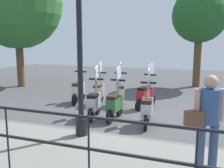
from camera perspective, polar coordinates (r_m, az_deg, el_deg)
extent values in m
plane|color=#4C4C4F|center=(7.89, 2.95, -6.89)|extent=(28.00, 28.00, 0.00)
cube|color=gray|center=(5.08, -7.98, -15.70)|extent=(2.20, 20.00, 0.15)
cube|color=slate|center=(5.95, -3.19, -11.73)|extent=(0.10, 20.00, 0.15)
cube|color=black|center=(3.89, -15.26, -6.23)|extent=(0.04, 16.00, 0.04)
cube|color=black|center=(4.04, -14.95, -12.70)|extent=(0.04, 16.00, 0.04)
cylinder|color=black|center=(3.72, -5.31, -15.28)|extent=(0.03, 0.03, 1.05)
cylinder|color=black|center=(4.49, -22.74, -11.54)|extent=(0.03, 0.03, 1.05)
cylinder|color=black|center=(5.76, -7.00, -9.60)|extent=(0.26, 0.26, 0.40)
cylinder|color=black|center=(5.45, -7.44, 10.72)|extent=(0.12, 0.12, 4.40)
cylinder|color=#384C70|center=(4.46, 22.15, -13.23)|extent=(0.14, 0.14, 0.82)
cylinder|color=#384C70|center=(4.37, 19.48, -13.53)|extent=(0.14, 0.14, 0.82)
cylinder|color=#335184|center=(4.21, 21.38, -4.73)|extent=(0.42, 0.42, 0.55)
sphere|color=tan|center=(4.13, 21.71, 0.45)|extent=(0.22, 0.22, 0.22)
cylinder|color=tan|center=(4.29, 23.82, -4.41)|extent=(0.09, 0.09, 0.52)
cylinder|color=tan|center=(4.12, 18.87, -4.65)|extent=(0.09, 0.09, 0.52)
cube|color=brown|center=(4.10, 18.21, -7.43)|extent=(0.24, 0.31, 0.24)
cylinder|color=brown|center=(13.41, -20.24, 4.66)|extent=(0.36, 0.36, 2.44)
sphere|color=#2D6B2D|center=(13.50, -20.97, 16.88)|extent=(4.39, 4.39, 4.39)
cylinder|color=brown|center=(13.25, 18.88, 4.86)|extent=(0.36, 0.36, 2.53)
sphere|color=#235B28|center=(13.28, 19.42, 14.64)|extent=(2.68, 2.68, 2.68)
cylinder|color=black|center=(7.28, 8.23, -6.76)|extent=(0.41, 0.13, 0.40)
cylinder|color=black|center=(6.49, 7.70, -8.79)|extent=(0.41, 0.13, 0.40)
cube|color=#B7BCC6|center=(6.73, 7.98, -5.65)|extent=(0.63, 0.36, 0.36)
cube|color=#B7BCC6|center=(7.00, 8.17, -4.88)|extent=(0.16, 0.31, 0.44)
cube|color=black|center=(6.60, 7.98, -3.88)|extent=(0.43, 0.31, 0.10)
cylinder|color=gray|center=(6.98, 8.27, -1.93)|extent=(0.19, 0.09, 0.55)
cube|color=black|center=(6.93, 8.33, 0.30)|extent=(0.12, 0.44, 0.05)
cube|color=silver|center=(6.96, 8.40, 2.00)|extent=(0.39, 0.08, 0.42)
cylinder|color=black|center=(7.67, 1.72, -5.82)|extent=(0.40, 0.09, 0.40)
cylinder|color=black|center=(6.92, -0.53, -7.54)|extent=(0.40, 0.09, 0.40)
cube|color=#2D6B38|center=(7.14, 0.43, -4.66)|extent=(0.60, 0.29, 0.36)
cube|color=#2D6B38|center=(7.40, 1.21, -3.99)|extent=(0.12, 0.30, 0.44)
cube|color=black|center=(7.02, 0.23, -2.97)|extent=(0.40, 0.27, 0.10)
cylinder|color=gray|center=(7.38, 1.37, -1.21)|extent=(0.18, 0.07, 0.55)
cube|color=black|center=(7.33, 1.38, 0.90)|extent=(0.07, 0.44, 0.05)
cube|color=silver|center=(7.36, 1.54, 2.51)|extent=(0.39, 0.04, 0.42)
cylinder|color=black|center=(7.87, -3.29, -5.44)|extent=(0.41, 0.14, 0.40)
cylinder|color=black|center=(7.10, -4.93, -7.13)|extent=(0.41, 0.14, 0.40)
cube|color=#B7BCC6|center=(7.33, -4.26, -4.31)|extent=(0.64, 0.37, 0.36)
cube|color=#B7BCC6|center=(7.60, -3.69, -3.65)|extent=(0.17, 0.32, 0.44)
cube|color=black|center=(7.21, -4.42, -2.67)|extent=(0.44, 0.32, 0.10)
cylinder|color=gray|center=(7.58, -3.61, -0.94)|extent=(0.19, 0.10, 0.55)
cube|color=black|center=(7.53, -3.63, 1.12)|extent=(0.13, 0.44, 0.05)
cube|color=silver|center=(7.57, -3.53, 2.68)|extent=(0.39, 0.09, 0.42)
cylinder|color=black|center=(8.93, 9.04, -3.73)|extent=(0.41, 0.20, 0.40)
cylinder|color=black|center=(8.23, 6.25, -4.81)|extent=(0.41, 0.20, 0.40)
cube|color=#B21E1E|center=(8.44, 7.45, -2.51)|extent=(0.66, 0.45, 0.36)
cube|color=#B21E1E|center=(8.68, 8.42, -2.06)|extent=(0.21, 0.32, 0.44)
cube|color=black|center=(8.33, 7.24, -1.05)|extent=(0.46, 0.37, 0.10)
cylinder|color=gray|center=(8.67, 8.67, 0.30)|extent=(0.20, 0.12, 0.55)
cube|color=black|center=(8.63, 8.72, 2.11)|extent=(0.19, 0.44, 0.05)
cube|color=silver|center=(8.66, 8.95, 3.46)|extent=(0.38, 0.15, 0.42)
cylinder|color=black|center=(9.30, 1.97, -3.07)|extent=(0.41, 0.20, 0.40)
cylinder|color=black|center=(8.49, 1.95, -4.29)|extent=(0.41, 0.20, 0.40)
cube|color=beige|center=(8.75, 1.97, -2.00)|extent=(0.66, 0.45, 0.36)
cube|color=beige|center=(9.03, 1.98, -1.50)|extent=(0.21, 0.32, 0.44)
cube|color=#4C2D19|center=(8.64, 1.98, -0.60)|extent=(0.46, 0.37, 0.10)
cylinder|color=gray|center=(9.03, 2.00, 0.78)|extent=(0.20, 0.12, 0.55)
cube|color=black|center=(8.99, 2.01, 2.51)|extent=(0.19, 0.44, 0.05)
cube|color=silver|center=(9.03, 2.01, 3.82)|extent=(0.38, 0.15, 0.42)
cylinder|color=black|center=(9.42, -2.45, -2.92)|extent=(0.41, 0.15, 0.40)
cylinder|color=black|center=(8.63, -3.63, -4.09)|extent=(0.41, 0.15, 0.40)
cube|color=beige|center=(8.88, -3.15, -1.84)|extent=(0.64, 0.38, 0.36)
cube|color=beige|center=(9.15, -2.74, -1.36)|extent=(0.17, 0.32, 0.44)
cube|color=#4C2D19|center=(8.77, -3.27, -0.46)|extent=(0.44, 0.32, 0.10)
cylinder|color=gray|center=(9.15, -2.68, 0.89)|extent=(0.19, 0.10, 0.55)
cube|color=black|center=(9.11, -2.69, 2.60)|extent=(0.13, 0.44, 0.05)
cube|color=silver|center=(9.15, -2.62, 3.89)|extent=(0.39, 0.10, 0.42)
cylinder|color=black|center=(9.80, -6.72, -2.48)|extent=(0.41, 0.12, 0.40)
cylinder|color=black|center=(9.04, -8.54, -3.54)|extent=(0.41, 0.12, 0.40)
cube|color=beige|center=(9.28, -7.82, -1.41)|extent=(0.63, 0.34, 0.36)
cube|color=beige|center=(9.55, -7.19, -0.97)|extent=(0.15, 0.31, 0.44)
cube|color=black|center=(9.18, -8.01, -0.08)|extent=(0.43, 0.30, 0.10)
cylinder|color=gray|center=(9.54, -7.11, 1.19)|extent=(0.19, 0.09, 0.55)
cube|color=black|center=(9.51, -7.14, 2.83)|extent=(0.11, 0.44, 0.05)
cube|color=silver|center=(9.54, -7.04, 4.06)|extent=(0.39, 0.07, 0.42)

